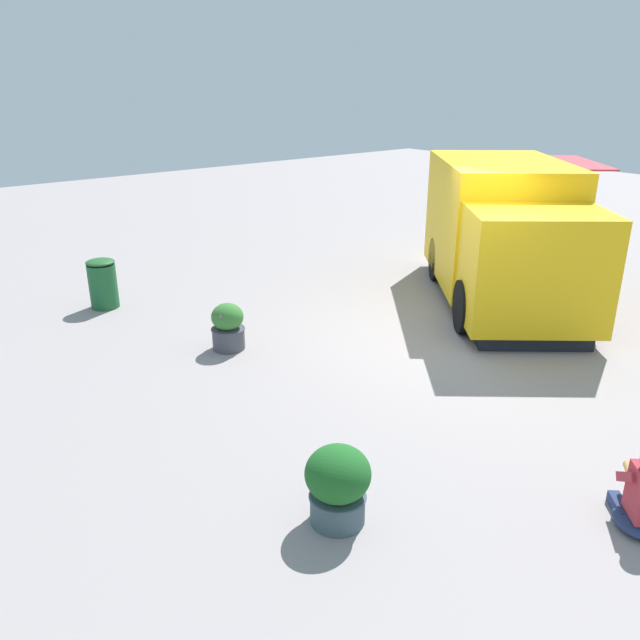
# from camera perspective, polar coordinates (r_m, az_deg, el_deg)

# --- Properties ---
(ground_plane) EXTENTS (40.00, 40.00, 0.00)m
(ground_plane) POSITION_cam_1_polar(r_m,az_deg,el_deg) (10.14, 12.39, -1.51)
(ground_plane) COLOR gray
(food_truck) EXTENTS (4.71, 5.00, 2.44)m
(food_truck) POSITION_cam_1_polar(r_m,az_deg,el_deg) (11.73, 16.42, 7.22)
(food_truck) COLOR yellow
(food_truck) RESTS_ON ground_plane
(planter_flowering_near) EXTENTS (0.60, 0.60, 0.77)m
(planter_flowering_near) POSITION_cam_1_polar(r_m,az_deg,el_deg) (5.85, 1.63, -14.65)
(planter_flowering_near) COLOR #40565D
(planter_flowering_near) RESTS_ON ground_plane
(planter_flowering_far) EXTENTS (0.51, 0.51, 0.72)m
(planter_flowering_far) POSITION_cam_1_polar(r_m,az_deg,el_deg) (9.46, -8.37, -0.60)
(planter_flowering_far) COLOR #464852
(planter_flowering_far) RESTS_ON ground_plane
(trash_bin) EXTENTS (0.50, 0.50, 0.88)m
(trash_bin) POSITION_cam_1_polar(r_m,az_deg,el_deg) (11.70, -19.13, 3.19)
(trash_bin) COLOR #1D5A2F
(trash_bin) RESTS_ON ground_plane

